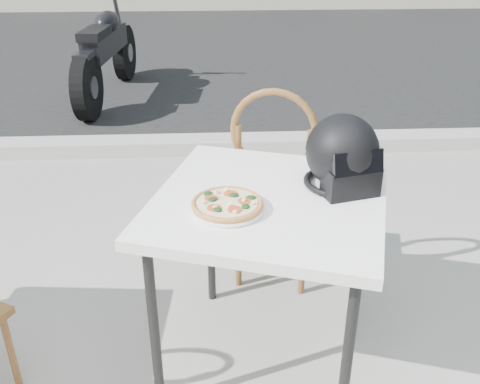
{
  "coord_description": "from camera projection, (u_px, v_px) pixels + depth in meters",
  "views": [
    {
      "loc": [
        -0.03,
        -1.33,
        1.81
      ],
      "look_at": [
        0.07,
        0.46,
        0.89
      ],
      "focal_mm": 40.0,
      "sensor_mm": 36.0,
      "label": 1
    }
  ],
  "objects": [
    {
      "name": "street_asphalt",
      "position": [
        213.0,
        50.0,
        8.23
      ],
      "size": [
        30.0,
        8.0,
        0.0
      ],
      "primitive_type": "cube",
      "color": "black",
      "rests_on": "ground"
    },
    {
      "name": "helmet",
      "position": [
        343.0,
        156.0,
        2.11
      ],
      "size": [
        0.36,
        0.36,
        0.3
      ],
      "rotation": [
        0.0,
        0.0,
        0.25
      ],
      "color": "black",
      "rests_on": "cafe_table_main"
    },
    {
      "name": "cafe_table_main",
      "position": [
        269.0,
        214.0,
        2.12
      ],
      "size": [
        1.11,
        1.11,
        0.84
      ],
      "rotation": [
        0.0,
        0.0,
        -0.31
      ],
      "color": "white",
      "rests_on": "ground"
    },
    {
      "name": "cafe_chair_main",
      "position": [
        275.0,
        178.0,
        2.73
      ],
      "size": [
        0.53,
        0.53,
        1.13
      ],
      "rotation": [
        0.0,
        0.0,
        2.88
      ],
      "color": "brown",
      "rests_on": "ground"
    },
    {
      "name": "pizza",
      "position": [
        227.0,
        204.0,
        1.98
      ],
      "size": [
        0.31,
        0.31,
        0.03
      ],
      "rotation": [
        0.0,
        0.0,
        -0.14
      ],
      "color": "#BF8146",
      "rests_on": "plate"
    },
    {
      "name": "plate",
      "position": [
        227.0,
        208.0,
        1.99
      ],
      "size": [
        0.36,
        0.36,
        0.02
      ],
      "rotation": [
        0.0,
        0.0,
        -0.35
      ],
      "color": "white",
      "rests_on": "cafe_table_main"
    },
    {
      "name": "motorcycle",
      "position": [
        107.0,
        54.0,
        5.88
      ],
      "size": [
        0.57,
        2.2,
        1.1
      ],
      "rotation": [
        0.0,
        0.0,
        -0.1
      ],
      "color": "black",
      "rests_on": "street_asphalt"
    },
    {
      "name": "curb",
      "position": [
        217.0,
        144.0,
        4.65
      ],
      "size": [
        30.0,
        0.25,
        0.12
      ],
      "primitive_type": "cube",
      "color": "#ACAAA1",
      "rests_on": "ground"
    }
  ]
}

